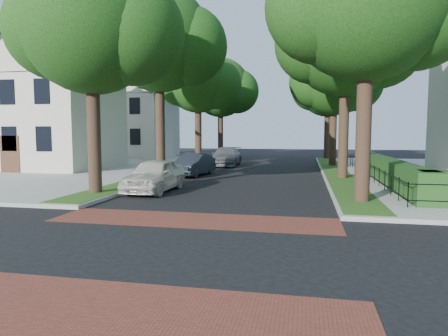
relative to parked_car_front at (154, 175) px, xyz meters
The scene contains 20 objects.
ground 9.45m from the parked_car_front, 68.29° to the right, with size 120.00×120.00×0.00m, color black.
sidewalk_nw 19.03m from the parked_car_front, 147.38° to the left, with size 30.00×30.00×0.15m, color gray.
crosswalk_far 6.60m from the parked_car_front, 57.88° to the right, with size 9.00×2.20×0.01m, color maroon.
crosswalk_near 12.47m from the parked_car_front, 73.75° to the right, with size 9.00×2.20×0.01m, color maroon.
grass_strip_ne 13.65m from the parked_car_front, 49.36° to the left, with size 1.60×29.80×0.02m, color #214714.
grass_strip_nw 10.54m from the parked_car_front, 100.49° to the left, with size 1.60×29.80×0.02m, color #214714.
tree_right_mid 13.31m from the parked_car_front, 35.55° to the left, with size 8.25×7.09×11.22m.
tree_right_far 18.96m from the parked_car_front, 59.58° to the left, with size 7.25×6.23×9.74m.
tree_right_back 26.91m from the parked_car_front, 69.64° to the left, with size 7.50×6.45×10.20m.
tree_left_near 6.94m from the parked_car_front, 141.52° to the right, with size 7.50×6.45×10.20m.
tree_left_mid 10.16m from the parked_car_front, 106.38° to the left, with size 8.00×6.88×11.48m.
tree_left_far 16.83m from the parked_car_front, 97.08° to the left, with size 7.00×6.02×9.86m.
tree_left_back 25.44m from the parked_car_front, 94.46° to the left, with size 7.75×6.66×10.44m.
hedge_main_road 12.81m from the parked_car_front, 29.20° to the left, with size 1.00×18.00×1.20m, color #163E15.
fence_main_road 12.12m from the parked_car_front, 31.04° to the left, with size 0.06×18.00×0.90m, color black, non-canonical shape.
house_left_near 15.74m from the parked_car_front, 142.41° to the left, with size 10.00×9.00×10.14m.
house_left_far 26.51m from the parked_car_front, 117.32° to the left, with size 10.00×9.00×10.14m.
parked_car_front is the anchor object (origin of this frame).
parked_car_middle 7.00m from the parked_car_front, 90.95° to the left, with size 1.52×4.37×1.44m, color black.
parked_car_rear 14.96m from the parked_car_front, 88.34° to the left, with size 2.15×5.28×1.53m, color slate.
Camera 1 is at (3.38, -8.67, 2.73)m, focal length 32.00 mm.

